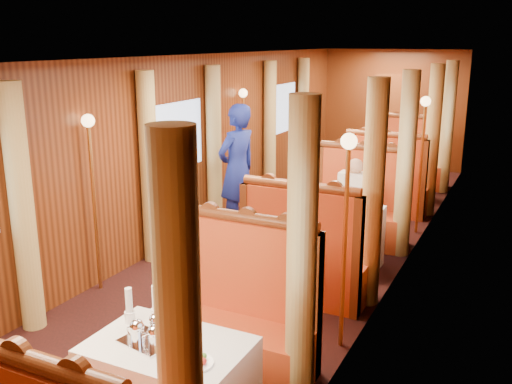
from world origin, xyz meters
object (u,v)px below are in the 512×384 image
Objects in this scene: passenger at (354,194)px; banquette_mid_aft at (359,212)px; table_far at (399,177)px; teapot_left at (138,335)px; table_mid at (335,238)px; rose_vase_far at (400,145)px; tea_tray at (147,341)px; fruit_plate at (196,362)px; rose_vase_mid at (334,194)px; banquette_near_aft at (240,322)px; teapot_right at (155,340)px; banquette_far_aft at (411,163)px; steward at (237,170)px; banquette_far_fwd at (385,187)px; banquette_mid_fwd at (304,262)px; teapot_back at (156,327)px.

banquette_mid_aft is at bearing 90.00° from passenger.
teapot_left reaches higher than table_far.
table_far is 6.47× the size of teapot_left.
rose_vase_far reaches higher than table_mid.
fruit_plate is at bearing -11.31° from tea_tray.
rose_vase_mid is at bearing -151.52° from table_mid.
banquette_near_aft is at bearing 104.59° from fruit_plate.
table_mid is 6.86× the size of teapot_right.
teapot_left is 7.12m from rose_vase_far.
rose_vase_far is (0.16, 7.11, 0.11)m from teapot_left.
banquette_far_aft is (0.00, 4.51, 0.05)m from table_mid.
table_far is at bearing 89.53° from rose_vase_mid.
rose_vase_far is at bearing 89.68° from teapot_left.
rose_vase_far is (-0.02, 6.01, 0.50)m from banquette_near_aft.
steward is 1.68m from passenger.
banquette_far_aft is (0.00, 7.00, 0.00)m from banquette_near_aft.
table_far is at bearing 92.39° from fruit_plate.
tea_tray is at bearing -91.69° from rose_vase_mid.
banquette_mid_fwd is at bearing -90.00° from banquette_far_fwd.
rose_vase_mid is at bearing -90.18° from rose_vase_far.
banquette_near_aft is 5.99× the size of fruit_plate.
teapot_right is at bearing 172.50° from fruit_plate.
rose_vase_mid is (0.11, 3.42, 0.12)m from teapot_back.
tea_tray is 7.07m from rose_vase_far.
banquette_far_fwd is 6.08m from teapot_right.
rose_vase_far is (-0.02, 0.02, 0.55)m from table_far.
banquette_mid_fwd is at bearing 62.75° from steward.
rose_vase_far reaches higher than teapot_left.
passenger reaches higher than table_mid.
banquette_far_fwd is 3.94× the size of tea_tray.
banquette_far_fwd is 6.13m from fruit_plate.
banquette_far_fwd reaches higher than fruit_plate.
teapot_back is 6.97m from rose_vase_far.
banquette_mid_fwd and banquette_far_fwd have the same top height.
tea_tray is 0.94× the size of rose_vase_far.
rose_vase_mid is (-0.03, -2.50, 0.50)m from banquette_far_fwd.
table_mid is 3.09× the size of tea_tray.
passenger is at bearing 110.46° from steward.
table_mid is 0.55m from rose_vase_mid.
teapot_left is (-0.18, -1.10, 0.39)m from banquette_near_aft.
steward is at bearing 118.20° from banquette_near_aft.
passenger is at bearing 93.92° from fruit_plate.
passenger is (-0.00, -1.77, 0.32)m from banquette_far_fwd.
table_far is (0.00, 3.50, 0.00)m from table_mid.
fruit_plate is 4.36m from passenger.
steward is at bearing 135.47° from banquette_mid_fwd.
teapot_right is 4.31m from passenger.
banquette_mid_aft is at bearing 88.40° from rose_vase_mid.
banquette_far_aft reaches higher than passenger.
rose_vase_mid is at bearing -91.60° from banquette_mid_aft.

